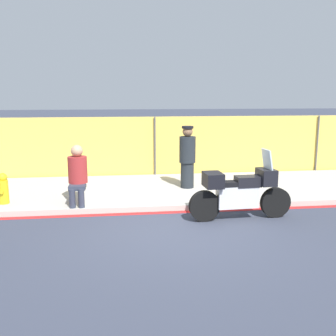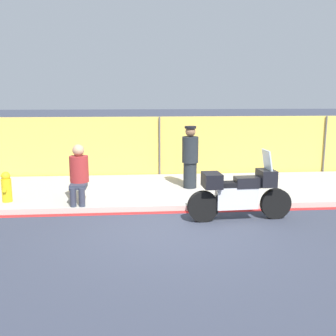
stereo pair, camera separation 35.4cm
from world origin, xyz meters
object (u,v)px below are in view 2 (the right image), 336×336
(person_seated_on_curb, at_px, (79,171))
(officer_standing, at_px, (190,157))
(fire_hydrant, at_px, (6,187))
(motorcycle, at_px, (239,192))

(person_seated_on_curb, bearing_deg, officer_standing, 23.97)
(person_seated_on_curb, height_order, fire_hydrant, person_seated_on_curb)
(officer_standing, xyz_separation_m, fire_hydrant, (-4.48, -1.04, -0.49))
(person_seated_on_curb, xyz_separation_m, fire_hydrant, (-1.71, 0.19, -0.39))
(person_seated_on_curb, bearing_deg, motorcycle, -19.48)
(person_seated_on_curb, distance_m, fire_hydrant, 1.77)
(officer_standing, height_order, person_seated_on_curb, officer_standing)
(motorcycle, xyz_separation_m, person_seated_on_curb, (-3.47, 1.23, 0.27))
(motorcycle, relative_size, officer_standing, 1.35)
(officer_standing, relative_size, fire_hydrant, 2.31)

